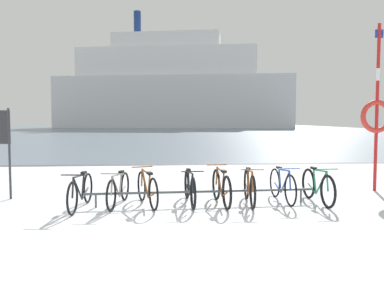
# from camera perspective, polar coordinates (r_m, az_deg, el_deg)

# --- Properties ---
(ground) EXTENTS (80.00, 132.00, 0.08)m
(ground) POSITION_cam_1_polar(r_m,az_deg,el_deg) (59.18, -4.13, 1.89)
(ground) COLOR silver
(bike_rack) EXTENTS (4.82, 0.27, 0.31)m
(bike_rack) POSITION_cam_1_polar(r_m,az_deg,el_deg) (8.19, 1.43, -7.06)
(bike_rack) COLOR #4C5156
(bike_rack) RESTS_ON ground
(bicycle_0) EXTENTS (0.46, 1.73, 0.76)m
(bicycle_0) POSITION_cam_1_polar(r_m,az_deg,el_deg) (8.15, -16.03, -6.73)
(bicycle_0) COLOR black
(bicycle_0) RESTS_ON ground
(bicycle_1) EXTENTS (0.46, 1.66, 0.74)m
(bicycle_1) POSITION_cam_1_polar(r_m,az_deg,el_deg) (8.24, -10.74, -6.58)
(bicycle_1) COLOR black
(bicycle_1) RESTS_ON ground
(bicycle_2) EXTENTS (0.60, 1.58, 0.77)m
(bicycle_2) POSITION_cam_1_polar(r_m,az_deg,el_deg) (8.17, -6.60, -6.54)
(bicycle_2) COLOR black
(bicycle_2) RESTS_ON ground
(bicycle_3) EXTENTS (0.46, 1.74, 0.77)m
(bicycle_3) POSITION_cam_1_polar(r_m,az_deg,el_deg) (8.27, -0.32, -6.42)
(bicycle_3) COLOR black
(bicycle_3) RESTS_ON ground
(bicycle_4) EXTENTS (0.46, 1.67, 0.80)m
(bicycle_4) POSITION_cam_1_polar(r_m,az_deg,el_deg) (8.23, 4.31, -6.37)
(bicycle_4) COLOR black
(bicycle_4) RESTS_ON ground
(bicycle_5) EXTENTS (0.46, 1.66, 0.80)m
(bicycle_5) POSITION_cam_1_polar(r_m,az_deg,el_deg) (8.35, 8.43, -6.27)
(bicycle_5) COLOR black
(bicycle_5) RESTS_ON ground
(bicycle_6) EXTENTS (0.46, 1.64, 0.79)m
(bicycle_6) POSITION_cam_1_polar(r_m,az_deg,el_deg) (8.73, 13.11, -5.91)
(bicycle_6) COLOR black
(bicycle_6) RESTS_ON ground
(bicycle_7) EXTENTS (0.46, 1.68, 0.80)m
(bicycle_7) POSITION_cam_1_polar(r_m,az_deg,el_deg) (8.76, 17.95, -5.95)
(bicycle_7) COLOR black
(bicycle_7) RESTS_ON ground
(rescue_post) EXTENTS (0.82, 0.13, 4.13)m
(rescue_post) POSITION_cam_1_polar(r_m,az_deg,el_deg) (10.69, 25.48, 4.14)
(rescue_post) COLOR red
(rescue_post) RESTS_ON ground
(ferry_ship) EXTENTS (49.05, 16.72, 23.83)m
(ferry_ship) POSITION_cam_1_polar(r_m,az_deg,el_deg) (80.62, -3.14, 8.07)
(ferry_ship) COLOR silver
(ferry_ship) RESTS_ON ground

